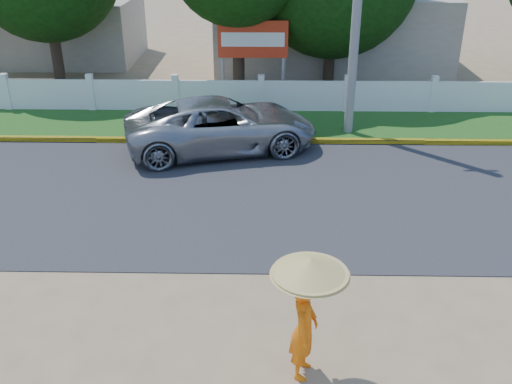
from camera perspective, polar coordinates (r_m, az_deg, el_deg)
ground at (r=10.40m, az=-0.22°, el=-11.36°), size 120.00×120.00×0.00m
road at (r=14.23m, az=0.20°, el=-0.24°), size 60.00×7.00×0.02m
grass_verge at (r=19.07m, az=0.46°, el=6.79°), size 60.00×3.50×0.03m
curb at (r=17.46m, az=0.39°, el=5.15°), size 40.00×0.18×0.16m
fence at (r=20.29m, az=0.52°, el=9.57°), size 40.00×0.10×1.10m
building_near at (r=26.82m, az=7.38°, el=15.76°), size 10.00×6.00×3.20m
building_far at (r=29.51m, az=-19.82°, el=15.04°), size 8.00×5.00×2.80m
vehicle at (r=16.75m, az=-3.50°, el=6.69°), size 6.00×3.87×1.54m
monk_with_parasol at (r=8.32m, az=5.11°, el=-10.75°), size 1.13×1.13×2.06m
billboard at (r=20.97m, az=-0.31°, el=14.60°), size 2.50×0.13×2.95m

